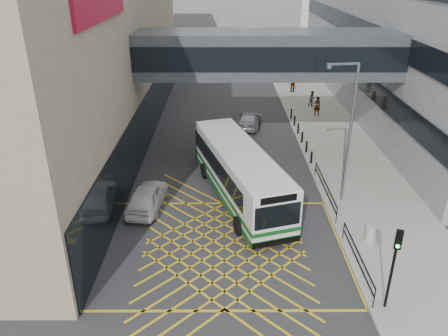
{
  "coord_description": "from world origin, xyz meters",
  "views": [
    {
      "loc": [
        -0.07,
        -18.42,
        13.12
      ],
      "look_at": [
        0.0,
        4.0,
        2.6
      ],
      "focal_mm": 35.0,
      "sensor_mm": 36.0,
      "label": 1
    }
  ],
  "objects_px": {
    "traffic_light": "(395,258)",
    "car_silver": "(249,119)",
    "street_lamp": "(348,127)",
    "pedestrian_a": "(317,106)",
    "car_white": "(147,196)",
    "litter_bin": "(370,234)",
    "car_dark": "(231,135)",
    "bus": "(239,172)",
    "pedestrian_b": "(312,99)",
    "pedestrian_c": "(293,84)"
  },
  "relations": [
    {
      "from": "car_white",
      "to": "car_silver",
      "type": "xyz_separation_m",
      "value": [
        6.78,
        14.1,
        -0.05
      ]
    },
    {
      "from": "bus",
      "to": "pedestrian_c",
      "type": "distance_m",
      "value": 24.73
    },
    {
      "from": "pedestrian_a",
      "to": "pedestrian_b",
      "type": "bearing_deg",
      "value": -98.62
    },
    {
      "from": "car_silver",
      "to": "traffic_light",
      "type": "xyz_separation_m",
      "value": [
        4.37,
        -22.63,
        1.97
      ]
    },
    {
      "from": "car_dark",
      "to": "litter_bin",
      "type": "height_order",
      "value": "car_dark"
    },
    {
      "from": "car_dark",
      "to": "pedestrian_c",
      "type": "bearing_deg",
      "value": -122.53
    },
    {
      "from": "litter_bin",
      "to": "pedestrian_a",
      "type": "bearing_deg",
      "value": 86.44
    },
    {
      "from": "car_silver",
      "to": "litter_bin",
      "type": "height_order",
      "value": "car_silver"
    },
    {
      "from": "bus",
      "to": "pedestrian_a",
      "type": "height_order",
      "value": "bus"
    },
    {
      "from": "car_silver",
      "to": "litter_bin",
      "type": "distance_m",
      "value": 18.51
    },
    {
      "from": "pedestrian_c",
      "to": "bus",
      "type": "bearing_deg",
      "value": 70.24
    },
    {
      "from": "traffic_light",
      "to": "car_white",
      "type": "bearing_deg",
      "value": 162.95
    },
    {
      "from": "bus",
      "to": "pedestrian_b",
      "type": "bearing_deg",
      "value": 49.69
    },
    {
      "from": "bus",
      "to": "pedestrian_a",
      "type": "bearing_deg",
      "value": 46.37
    },
    {
      "from": "car_silver",
      "to": "car_dark",
      "type": "bearing_deg",
      "value": 75.51
    },
    {
      "from": "car_white",
      "to": "pedestrian_a",
      "type": "distance_m",
      "value": 21.51
    },
    {
      "from": "car_dark",
      "to": "pedestrian_b",
      "type": "distance_m",
      "value": 12.53
    },
    {
      "from": "litter_bin",
      "to": "pedestrian_a",
      "type": "distance_m",
      "value": 20.63
    },
    {
      "from": "traffic_light",
      "to": "bus",
      "type": "bearing_deg",
      "value": 140.79
    },
    {
      "from": "car_dark",
      "to": "street_lamp",
      "type": "relative_size",
      "value": 0.52
    },
    {
      "from": "traffic_light",
      "to": "pedestrian_a",
      "type": "distance_m",
      "value": 25.6
    },
    {
      "from": "car_white",
      "to": "street_lamp",
      "type": "bearing_deg",
      "value": -170.89
    },
    {
      "from": "bus",
      "to": "traffic_light",
      "type": "relative_size",
      "value": 3.05
    },
    {
      "from": "car_dark",
      "to": "pedestrian_b",
      "type": "xyz_separation_m",
      "value": [
        8.31,
        9.37,
        0.27
      ]
    },
    {
      "from": "street_lamp",
      "to": "pedestrian_a",
      "type": "distance_m",
      "value": 16.88
    },
    {
      "from": "pedestrian_c",
      "to": "car_white",
      "type": "bearing_deg",
      "value": 60.23
    },
    {
      "from": "traffic_light",
      "to": "car_silver",
      "type": "bearing_deg",
      "value": 121.31
    },
    {
      "from": "bus",
      "to": "street_lamp",
      "type": "xyz_separation_m",
      "value": [
        6.02,
        -0.69,
        3.13
      ]
    },
    {
      "from": "car_dark",
      "to": "litter_bin",
      "type": "relative_size",
      "value": 5.05
    },
    {
      "from": "pedestrian_b",
      "to": "pedestrian_a",
      "type": "bearing_deg",
      "value": -114.1
    },
    {
      "from": "street_lamp",
      "to": "pedestrian_b",
      "type": "distance_m",
      "value": 19.62
    },
    {
      "from": "traffic_light",
      "to": "car_dark",
      "type": "bearing_deg",
      "value": 128.29
    },
    {
      "from": "car_silver",
      "to": "street_lamp",
      "type": "relative_size",
      "value": 0.55
    },
    {
      "from": "car_dark",
      "to": "litter_bin",
      "type": "xyz_separation_m",
      "value": [
        6.93,
        -13.99,
        -0.09
      ]
    },
    {
      "from": "street_lamp",
      "to": "litter_bin",
      "type": "xyz_separation_m",
      "value": [
        0.57,
        -4.24,
        -4.28
      ]
    },
    {
      "from": "bus",
      "to": "traffic_light",
      "type": "xyz_separation_m",
      "value": [
        5.76,
        -9.81,
        0.95
      ]
    },
    {
      "from": "car_silver",
      "to": "street_lamp",
      "type": "bearing_deg",
      "value": 119.0
    },
    {
      "from": "pedestrian_a",
      "to": "pedestrian_b",
      "type": "relative_size",
      "value": 1.15
    },
    {
      "from": "bus",
      "to": "traffic_light",
      "type": "distance_m",
      "value": 11.41
    },
    {
      "from": "bus",
      "to": "car_white",
      "type": "xyz_separation_m",
      "value": [
        -5.39,
        -1.27,
        -0.97
      ]
    },
    {
      "from": "street_lamp",
      "to": "pedestrian_b",
      "type": "bearing_deg",
      "value": 74.9
    },
    {
      "from": "traffic_light",
      "to": "street_lamp",
      "type": "relative_size",
      "value": 0.47
    },
    {
      "from": "pedestrian_a",
      "to": "pedestrian_c",
      "type": "bearing_deg",
      "value": -89.07
    },
    {
      "from": "traffic_light",
      "to": "litter_bin",
      "type": "relative_size",
      "value": 4.57
    },
    {
      "from": "car_silver",
      "to": "litter_bin",
      "type": "relative_size",
      "value": 5.38
    },
    {
      "from": "car_white",
      "to": "litter_bin",
      "type": "bearing_deg",
      "value": 169.21
    },
    {
      "from": "car_white",
      "to": "car_dark",
      "type": "height_order",
      "value": "car_white"
    },
    {
      "from": "bus",
      "to": "car_dark",
      "type": "height_order",
      "value": "bus"
    },
    {
      "from": "car_white",
      "to": "litter_bin",
      "type": "xyz_separation_m",
      "value": [
        11.99,
        -3.67,
        -0.18
      ]
    },
    {
      "from": "traffic_light",
      "to": "litter_bin",
      "type": "xyz_separation_m",
      "value": [
        0.84,
        4.87,
        -2.1
      ]
    }
  ]
}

